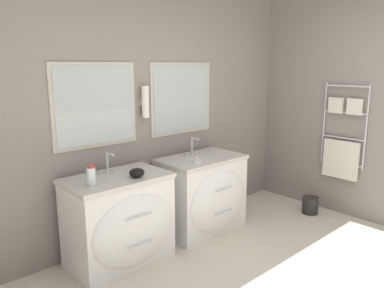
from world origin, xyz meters
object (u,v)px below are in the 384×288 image
vanity_right (203,194)px  waste_bin (310,205)px  toiletry_bottle (91,176)px  amenity_bowl (137,173)px  vanity_left (120,220)px

vanity_right → waste_bin: bearing=-23.4°
waste_bin → vanity_right: bearing=156.6°
toiletry_bottle → amenity_bowl: (0.41, -0.05, -0.04)m
vanity_left → vanity_right: (1.03, 0.00, 0.00)m
vanity_right → amenity_bowl: amenity_bowl is taller
toiletry_bottle → vanity_left: bearing=11.2°
vanity_left → toiletry_bottle: size_ratio=5.17×
amenity_bowl → waste_bin: (2.18, -0.45, -0.74)m
amenity_bowl → waste_bin: bearing=-11.5°
vanity_left → amenity_bowl: (0.12, -0.10, 0.44)m
vanity_left → vanity_right: size_ratio=1.00×
vanity_right → waste_bin: 1.42m
vanity_left → waste_bin: vanity_left is taller
vanity_left → amenity_bowl: amenity_bowl is taller
vanity_left → toiletry_bottle: bearing=-168.8°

